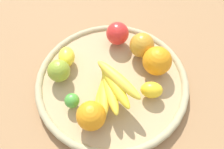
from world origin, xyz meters
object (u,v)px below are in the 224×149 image
at_px(apple_1, 142,45).
at_px(orange_1, 157,61).
at_px(apple_0, 118,33).
at_px(lime_0, 72,101).
at_px(banana_bunch, 110,88).
at_px(lemon_0, 152,90).
at_px(lemon_1, 67,57).
at_px(apple_2, 59,71).
at_px(orange_0, 91,116).

bearing_deg(apple_1, orange_1, 103.20).
xyz_separation_m(apple_0, lime_0, (0.19, 0.18, -0.02)).
height_order(banana_bunch, apple_0, banana_bunch).
distance_m(apple_0, lemon_0, 0.22).
height_order(orange_1, lemon_1, orange_1).
distance_m(apple_1, apple_2, 0.26).
relative_size(apple_0, apple_2, 1.11).
bearing_deg(lime_0, apple_0, -136.56).
bearing_deg(lemon_0, orange_1, -122.18).
xyz_separation_m(banana_bunch, lime_0, (0.10, -0.01, -0.02)).
relative_size(lemon_0, lime_0, 1.50).
bearing_deg(apple_1, apple_2, 2.36).
relative_size(lemon_0, orange_1, 0.72).
xyz_separation_m(orange_0, apple_2, (0.05, -0.16, -0.01)).
bearing_deg(apple_0, apple_1, 127.09).
xyz_separation_m(apple_0, lemon_0, (-0.02, 0.22, -0.01)).
height_order(apple_1, lemon_0, apple_1).
distance_m(lemon_1, apple_2, 0.06).
height_order(banana_bunch, lemon_1, banana_bunch).
bearing_deg(lemon_0, apple_2, -30.62).
bearing_deg(orange_0, lime_0, -61.19).
relative_size(apple_1, lemon_0, 1.24).
xyz_separation_m(lemon_1, lime_0, (0.02, 0.15, -0.00)).
relative_size(apple_0, orange_0, 0.95).
height_order(apple_1, orange_1, orange_1).
bearing_deg(lemon_1, orange_0, 94.89).
bearing_deg(orange_1, apple_1, -76.80).
distance_m(apple_1, orange_0, 0.27).
bearing_deg(lime_0, orange_1, -171.98).
bearing_deg(lime_0, lemon_0, 170.21).
distance_m(banana_bunch, apple_0, 0.20).
relative_size(orange_1, lemon_1, 1.28).
bearing_deg(apple_1, lemon_1, -9.90).
bearing_deg(lemon_1, lemon_0, 136.68).
bearing_deg(apple_1, lime_0, 24.04).
relative_size(apple_0, apple_1, 0.95).
height_order(lemon_1, apple_2, apple_2).
bearing_deg(lemon_1, lime_0, 83.09).
bearing_deg(lemon_0, apple_0, -83.60).
bearing_deg(banana_bunch, orange_1, -164.74).
distance_m(lemon_0, lemon_1, 0.27).
bearing_deg(apple_0, orange_1, 116.27).
distance_m(apple_0, lemon_1, 0.17).
xyz_separation_m(orange_1, orange_0, (0.22, 0.10, -0.00)).
height_order(orange_1, apple_2, orange_1).
relative_size(apple_1, orange_1, 0.90).
relative_size(orange_1, orange_0, 1.12).
bearing_deg(lemon_1, apple_0, -169.54).
bearing_deg(banana_bunch, lemon_1, -60.52).
bearing_deg(lime_0, lemon_1, -96.91).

